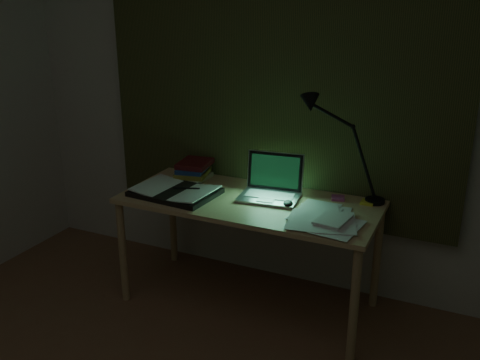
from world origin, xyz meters
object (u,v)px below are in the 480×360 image
object	(u,v)px
laptop	(269,179)
loose_papers	(325,218)
desk	(249,253)
book_stack	(193,170)
desk_lamp	(379,152)
open_textbook	(175,191)

from	to	relation	value
laptop	loose_papers	world-z (taller)	laptop
desk	book_stack	xyz separation A→B (m)	(-0.46, 0.19, 0.39)
laptop	book_stack	bearing A→B (deg)	160.74
loose_papers	desk_lamp	bearing A→B (deg)	61.27
loose_papers	desk_lamp	size ratio (longest dim) A/B	0.59
laptop	open_textbook	world-z (taller)	laptop
desk	desk_lamp	xyz separation A→B (m)	(0.65, 0.25, 0.63)
laptop	desk_lamp	bearing A→B (deg)	13.18
open_textbook	desk_lamp	world-z (taller)	desk_lamp
open_textbook	loose_papers	xyz separation A→B (m)	(0.89, 0.01, -0.01)
desk	desk_lamp	distance (m)	0.94
open_textbook	loose_papers	bearing A→B (deg)	5.08
desk	laptop	xyz separation A→B (m)	(0.10, 0.06, 0.45)
desk_lamp	book_stack	bearing A→B (deg)	-176.36
open_textbook	desk_lamp	bearing A→B (deg)	22.56
laptop	loose_papers	xyz separation A→B (m)	(0.37, -0.15, -0.11)
desk	loose_papers	size ratio (longest dim) A/B	4.19
open_textbook	loose_papers	world-z (taller)	open_textbook
desk_lamp	laptop	bearing A→B (deg)	-160.37
desk	desk_lamp	size ratio (longest dim) A/B	2.45
loose_papers	desk_lamp	xyz separation A→B (m)	(0.19, 0.34, 0.29)
open_textbook	book_stack	bearing A→B (deg)	102.47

